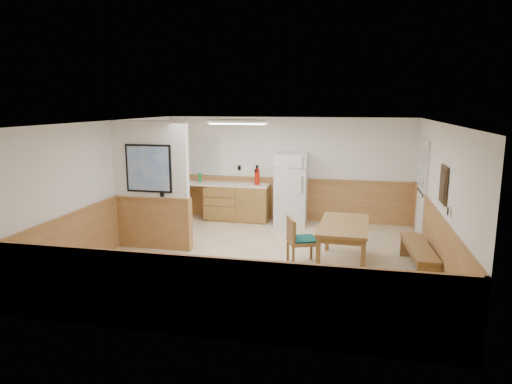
% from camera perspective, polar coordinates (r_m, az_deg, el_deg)
% --- Properties ---
extents(ground, '(6.00, 6.00, 0.00)m').
position_cam_1_polar(ground, '(8.50, 0.90, -8.34)').
color(ground, beige).
rests_on(ground, ground).
extents(ceiling, '(6.00, 6.00, 0.02)m').
position_cam_1_polar(ceiling, '(8.02, 0.95, 8.76)').
color(ceiling, white).
rests_on(ceiling, back_wall).
extents(back_wall, '(6.00, 0.02, 2.50)m').
position_cam_1_polar(back_wall, '(11.09, 3.95, 2.86)').
color(back_wall, white).
rests_on(back_wall, ground).
extents(right_wall, '(0.02, 6.00, 2.50)m').
position_cam_1_polar(right_wall, '(8.15, 22.10, -0.88)').
color(right_wall, white).
rests_on(right_wall, ground).
extents(left_wall, '(0.02, 6.00, 2.50)m').
position_cam_1_polar(left_wall, '(9.22, -17.68, 0.71)').
color(left_wall, white).
rests_on(left_wall, ground).
extents(wainscot_back, '(6.00, 0.04, 1.00)m').
position_cam_1_polar(wainscot_back, '(11.20, 3.88, -0.95)').
color(wainscot_back, '#B48648').
rests_on(wainscot_back, ground).
extents(wainscot_right, '(0.04, 6.00, 1.00)m').
position_cam_1_polar(wainscot_right, '(8.32, 21.59, -5.94)').
color(wainscot_right, '#B48648').
rests_on(wainscot_right, ground).
extents(wainscot_left, '(0.04, 6.00, 1.00)m').
position_cam_1_polar(wainscot_left, '(9.37, -17.31, -3.81)').
color(wainscot_left, '#B48648').
rests_on(wainscot_left, ground).
extents(partition_wall, '(1.50, 0.20, 2.50)m').
position_cam_1_polar(partition_wall, '(9.05, -12.94, 0.66)').
color(partition_wall, white).
rests_on(partition_wall, ground).
extents(kitchen_counter, '(2.20, 0.61, 1.00)m').
position_cam_1_polar(kitchen_counter, '(11.15, -2.50, -1.19)').
color(kitchen_counter, olive).
rests_on(kitchen_counter, ground).
extents(exterior_door, '(0.07, 1.02, 2.15)m').
position_cam_1_polar(exterior_door, '(10.02, 20.01, 0.20)').
color(exterior_door, white).
rests_on(exterior_door, ground).
extents(kitchen_window, '(0.80, 0.04, 1.00)m').
position_cam_1_polar(kitchen_window, '(11.51, -6.48, 4.62)').
color(kitchen_window, white).
rests_on(kitchen_window, back_wall).
extents(wall_painting, '(0.04, 0.50, 0.60)m').
position_cam_1_polar(wall_painting, '(7.80, 22.38, 0.84)').
color(wall_painting, '#382816').
rests_on(wall_painting, right_wall).
extents(fluorescent_fixture, '(1.20, 0.30, 0.09)m').
position_cam_1_polar(fluorescent_fixture, '(9.47, -2.31, 8.76)').
color(fluorescent_fixture, white).
rests_on(fluorescent_fixture, ceiling).
extents(refrigerator, '(0.76, 0.73, 1.68)m').
position_cam_1_polar(refrigerator, '(10.77, 4.41, 0.41)').
color(refrigerator, white).
rests_on(refrigerator, ground).
extents(dining_table, '(0.89, 1.69, 0.75)m').
position_cam_1_polar(dining_table, '(8.16, 10.93, -4.54)').
color(dining_table, '#A0773A').
rests_on(dining_table, ground).
extents(dining_bench, '(0.47, 1.68, 0.45)m').
position_cam_1_polar(dining_bench, '(8.26, 19.67, -7.04)').
color(dining_bench, '#A0773A').
rests_on(dining_bench, ground).
extents(dining_chair, '(0.82, 0.68, 0.85)m').
position_cam_1_polar(dining_chair, '(8.10, 5.22, -5.69)').
color(dining_chair, '#A0773A').
rests_on(dining_chair, ground).
extents(fire_extinguisher, '(0.15, 0.15, 0.47)m').
position_cam_1_polar(fire_extinguisher, '(10.89, 0.14, 1.99)').
color(fire_extinguisher, red).
rests_on(fire_extinguisher, kitchen_counter).
extents(soap_bottle, '(0.09, 0.09, 0.24)m').
position_cam_1_polar(soap_bottle, '(11.31, -7.03, 1.80)').
color(soap_bottle, '#198B39').
rests_on(soap_bottle, kitchen_counter).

